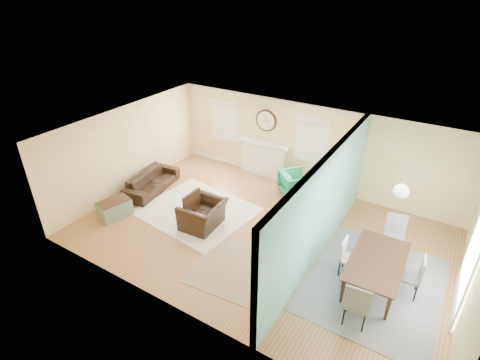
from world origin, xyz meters
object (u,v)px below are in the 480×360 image
at_px(sofa, 152,181).
at_px(eames_chair, 203,214).
at_px(green_chair, 295,183).
at_px(credenza, 329,202).
at_px(dining_table, 376,273).

bearing_deg(sofa, eames_chair, -114.10).
relative_size(eames_chair, green_chair, 1.36).
distance_m(sofa, credenza, 5.27).
distance_m(green_chair, credenza, 1.33).
height_order(eames_chair, green_chair, green_chair).
distance_m(eames_chair, credenza, 3.41).
bearing_deg(dining_table, green_chair, 48.32).
relative_size(eames_chair, dining_table, 0.58).
distance_m(sofa, dining_table, 6.86).
xyz_separation_m(sofa, dining_table, (6.84, -0.49, 0.05)).
bearing_deg(eames_chair, credenza, 127.28).
xyz_separation_m(eames_chair, dining_table, (4.38, 0.21, -0.03)).
relative_size(sofa, credenza, 1.21).
bearing_deg(dining_table, eames_chair, 90.97).
xyz_separation_m(green_chair, dining_table, (3.03, -2.53, -0.04)).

